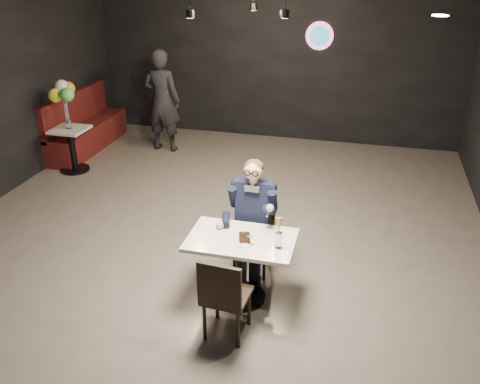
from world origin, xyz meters
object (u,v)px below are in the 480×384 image
(balloon_vase, at_px, (69,124))
(passerby, at_px, (162,101))
(side_table, at_px, (73,152))
(main_table, at_px, (241,269))
(booth_bench, at_px, (86,122))
(sundae_glass, at_px, (278,240))
(chair_near, at_px, (227,294))
(chair_far, at_px, (253,236))
(seated_man, at_px, (253,216))

(balloon_vase, distance_m, passerby, 1.74)
(side_table, relative_size, passerby, 0.36)
(main_table, distance_m, booth_bench, 5.38)
(sundae_glass, distance_m, passerby, 5.03)
(chair_near, distance_m, sundae_glass, 0.73)
(main_table, distance_m, sundae_glass, 0.61)
(side_table, bearing_deg, chair_near, -42.07)
(chair_near, distance_m, side_table, 4.86)
(booth_bench, distance_m, side_table, 1.06)
(passerby, bearing_deg, chair_near, 121.72)
(balloon_vase, bearing_deg, chair_near, -42.07)
(chair_far, height_order, sundae_glass, chair_far)
(chair_far, bearing_deg, side_table, 149.24)
(sundae_glass, distance_m, side_table, 4.90)
(main_table, distance_m, chair_far, 0.56)
(booth_bench, bearing_deg, main_table, -43.41)
(chair_far, xyz_separation_m, balloon_vase, (-3.61, 2.15, 0.37))
(sundae_glass, bearing_deg, balloon_vase, 145.28)
(side_table, height_order, passerby, passerby)
(side_table, distance_m, balloon_vase, 0.49)
(sundae_glass, xyz_separation_m, side_table, (-4.01, 2.78, -0.49))
(balloon_vase, height_order, passerby, passerby)
(booth_bench, bearing_deg, chair_far, -38.85)
(booth_bench, relative_size, passerby, 1.14)
(sundae_glass, bearing_deg, booth_bench, 138.76)
(chair_far, xyz_separation_m, side_table, (-3.61, 2.15, -0.12))
(seated_man, relative_size, sundae_glass, 8.65)
(chair_far, height_order, booth_bench, booth_bench)
(seated_man, xyz_separation_m, side_table, (-3.61, 2.15, -0.38))
(balloon_vase, bearing_deg, main_table, -36.78)
(side_table, bearing_deg, booth_bench, 106.70)
(seated_man, distance_m, passerby, 4.30)
(booth_bench, relative_size, balloon_vase, 14.07)
(chair_near, height_order, balloon_vase, chair_near)
(side_table, bearing_deg, balloon_vase, 0.00)
(seated_man, distance_m, side_table, 4.22)
(main_table, relative_size, passerby, 0.59)
(seated_man, relative_size, booth_bench, 0.67)
(chair_far, xyz_separation_m, chair_near, (0.00, -1.11, 0.00))
(sundae_glass, bearing_deg, passerby, 125.20)
(main_table, relative_size, sundae_glass, 6.61)
(seated_man, distance_m, sundae_glass, 0.75)
(seated_man, relative_size, balloon_vase, 9.50)
(balloon_vase, relative_size, passerby, 0.08)
(chair_near, xyz_separation_m, sundae_glass, (0.40, 0.48, 0.37))
(main_table, bearing_deg, passerby, 121.81)
(seated_man, bearing_deg, main_table, -90.00)
(sundae_glass, distance_m, balloon_vase, 4.87)
(balloon_vase, bearing_deg, sundae_glass, -34.72)
(seated_man, xyz_separation_m, passerby, (-2.50, 3.49, 0.21))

